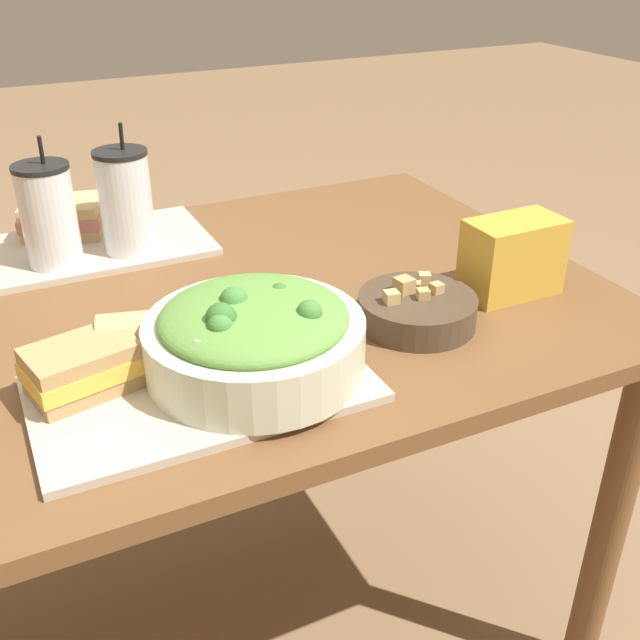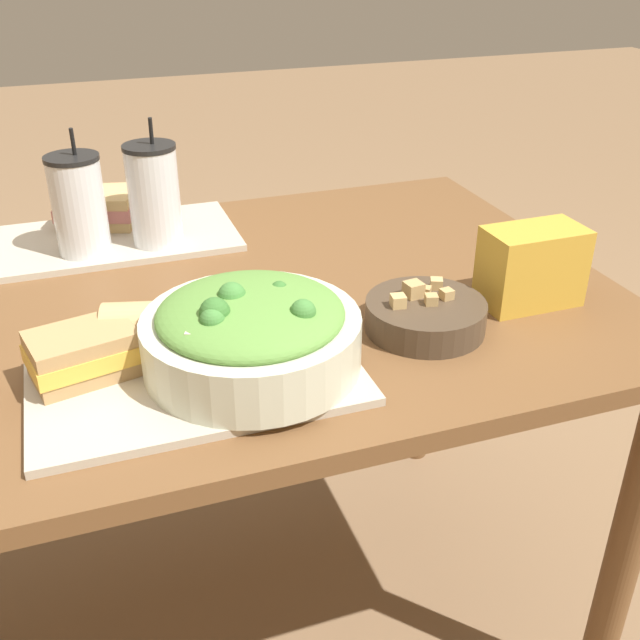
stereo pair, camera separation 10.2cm
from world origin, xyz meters
name	(u,v)px [view 1 (the left image)]	position (x,y,z in m)	size (l,w,h in m)	color
ground_plane	(196,640)	(0.00, 0.00, 0.00)	(12.00, 12.00, 0.00)	#846647
dining_table	(164,365)	(0.00, 0.00, 0.66)	(1.44, 0.88, 0.76)	brown
tray_near	(202,389)	(-0.01, -0.24, 0.77)	(0.43, 0.25, 0.01)	#BCB29E
tray_far	(90,248)	(-0.05, 0.29, 0.77)	(0.43, 0.25, 0.01)	#BCB29E
salad_bowl	(254,336)	(0.07, -0.24, 0.83)	(0.29, 0.29, 0.12)	beige
soup_bowl	(417,309)	(0.34, -0.21, 0.79)	(0.18, 0.18, 0.07)	#473828
sandwich_near	(83,368)	(-0.14, -0.19, 0.81)	(0.15, 0.12, 0.06)	tan
baguette_near	(165,335)	(-0.03, -0.16, 0.81)	(0.18, 0.11, 0.07)	tan
sandwich_far	(63,219)	(-0.08, 0.36, 0.81)	(0.17, 0.14, 0.06)	tan
baguette_far	(97,209)	(-0.01, 0.38, 0.81)	(0.16, 0.10, 0.07)	tan
drink_cup_dark	(49,218)	(-0.11, 0.23, 0.86)	(0.09, 0.09, 0.22)	silver
drink_cup_red	(126,205)	(0.02, 0.23, 0.86)	(0.09, 0.09, 0.23)	silver
chip_bag	(512,257)	(0.54, -0.18, 0.82)	(0.15, 0.09, 0.12)	gold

